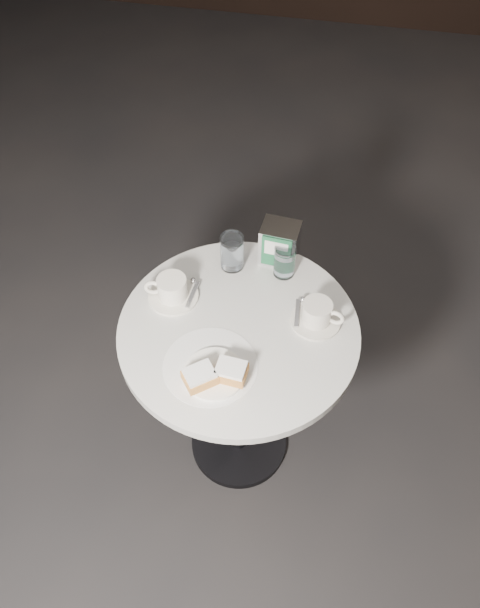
% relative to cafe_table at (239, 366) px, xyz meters
% --- Properties ---
extents(ground, '(7.00, 7.00, 0.00)m').
position_rel_cafe_table_xyz_m(ground, '(0.00, 0.00, -0.55)').
color(ground, black).
rests_on(ground, ground).
extents(cafe_table, '(0.70, 0.70, 0.74)m').
position_rel_cafe_table_xyz_m(cafe_table, '(0.00, 0.00, 0.00)').
color(cafe_table, black).
rests_on(cafe_table, ground).
extents(sugar_spill, '(0.32, 0.32, 0.00)m').
position_rel_cafe_table_xyz_m(sugar_spill, '(-0.05, -0.14, 0.20)').
color(sugar_spill, white).
rests_on(sugar_spill, cafe_table).
extents(beignet_plate, '(0.22, 0.22, 0.06)m').
position_rel_cafe_table_xyz_m(beignet_plate, '(-0.03, -0.18, 0.22)').
color(beignet_plate, white).
rests_on(beignet_plate, cafe_table).
extents(coffee_cup_left, '(0.18, 0.18, 0.08)m').
position_rel_cafe_table_xyz_m(coffee_cup_left, '(-0.22, 0.07, 0.23)').
color(coffee_cup_left, silver).
rests_on(coffee_cup_left, cafe_table).
extents(coffee_cup_right, '(0.17, 0.17, 0.08)m').
position_rel_cafe_table_xyz_m(coffee_cup_right, '(0.22, 0.07, 0.23)').
color(coffee_cup_right, beige).
rests_on(coffee_cup_right, cafe_table).
extents(water_glass_left, '(0.08, 0.08, 0.12)m').
position_rel_cafe_table_xyz_m(water_glass_left, '(-0.07, 0.24, 0.26)').
color(water_glass_left, white).
rests_on(water_glass_left, cafe_table).
extents(water_glass_right, '(0.08, 0.08, 0.11)m').
position_rel_cafe_table_xyz_m(water_glass_right, '(0.09, 0.24, 0.25)').
color(water_glass_right, white).
rests_on(water_glass_right, cafe_table).
extents(napkin_dispenser, '(0.12, 0.11, 0.13)m').
position_rel_cafe_table_xyz_m(napkin_dispenser, '(0.07, 0.30, 0.27)').
color(napkin_dispenser, silver).
rests_on(napkin_dispenser, cafe_table).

